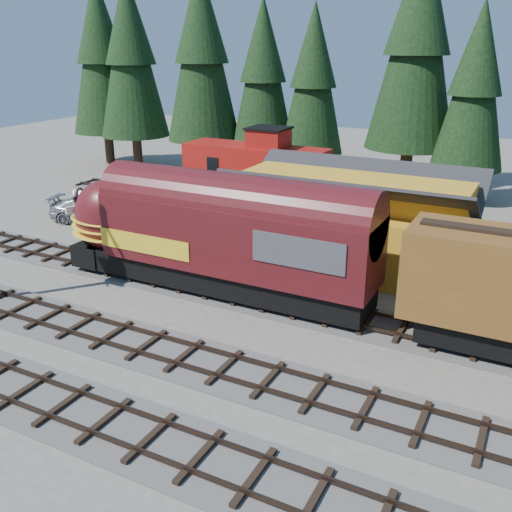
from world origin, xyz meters
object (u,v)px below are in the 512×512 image
at_px(pickup_truck_b, 93,210).
at_px(depot, 352,212).
at_px(locomotive, 204,239).
at_px(pickup_truck_a, 192,226).
at_px(caboose, 256,172).

bearing_deg(pickup_truck_b, depot, -103.47).
bearing_deg(locomotive, pickup_truck_a, 128.26).
height_order(depot, pickup_truck_b, depot).
bearing_deg(caboose, pickup_truck_a, -90.36).
distance_m(pickup_truck_a, pickup_truck_b, 8.03).
xyz_separation_m(caboose, pickup_truck_a, (-0.05, -8.26, -1.71)).
bearing_deg(locomotive, caboose, 107.72).
relative_size(caboose, pickup_truck_b, 1.79).
bearing_deg(pickup_truck_a, locomotive, -162.27).
relative_size(depot, caboose, 1.22).
height_order(locomotive, caboose, caboose).
bearing_deg(depot, pickup_truck_a, -175.53).
bearing_deg(locomotive, pickup_truck_b, 154.91).
bearing_deg(pickup_truck_a, pickup_truck_b, 68.47).
xyz_separation_m(locomotive, caboose, (-4.47, 14.00, 0.07)).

